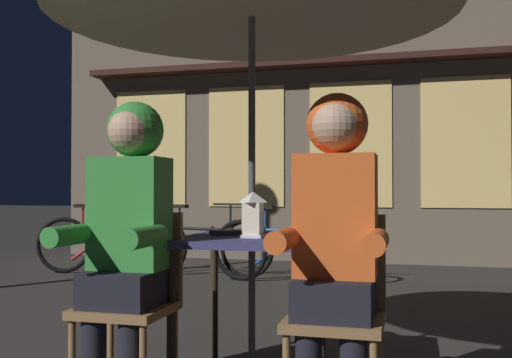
# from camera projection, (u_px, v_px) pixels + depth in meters

# --- Properties ---
(cafe_table) EXTENTS (0.72, 0.72, 0.74)m
(cafe_table) POSITION_uv_depth(u_px,v_px,m) (252.00, 257.00, 3.01)
(cafe_table) COLOR navy
(cafe_table) RESTS_ON ground_plane
(lantern) EXTENTS (0.11, 0.11, 0.23)m
(lantern) POSITION_uv_depth(u_px,v_px,m) (253.00, 213.00, 2.96)
(lantern) COLOR white
(lantern) RESTS_ON cafe_table
(chair_left) EXTENTS (0.40, 0.40, 0.87)m
(chair_left) POSITION_uv_depth(u_px,v_px,m) (133.00, 294.00, 2.77)
(chair_left) COLOR olive
(chair_left) RESTS_ON ground_plane
(chair_right) EXTENTS (0.40, 0.40, 0.87)m
(chair_right) POSITION_uv_depth(u_px,v_px,m) (337.00, 304.00, 2.52)
(chair_right) COLOR olive
(chair_right) RESTS_ON ground_plane
(person_left_hooded) EXTENTS (0.45, 0.56, 1.40)m
(person_left_hooded) POSITION_uv_depth(u_px,v_px,m) (128.00, 219.00, 2.72)
(person_left_hooded) COLOR black
(person_left_hooded) RESTS_ON ground_plane
(person_right_hooded) EXTENTS (0.45, 0.56, 1.40)m
(person_right_hooded) POSITION_uv_depth(u_px,v_px,m) (335.00, 221.00, 2.48)
(person_right_hooded) COLOR black
(person_right_hooded) RESTS_ON ground_plane
(shopfront_building) EXTENTS (10.00, 0.93, 6.20)m
(shopfront_building) POSITION_uv_depth(u_px,v_px,m) (406.00, 37.00, 8.08)
(shopfront_building) COLOR #6B5B4C
(shopfront_building) RESTS_ON ground_plane
(bicycle_nearest) EXTENTS (1.64, 0.46, 0.84)m
(bicycle_nearest) POSITION_uv_depth(u_px,v_px,m) (106.00, 244.00, 6.96)
(bicycle_nearest) COLOR black
(bicycle_nearest) RESTS_ON ground_plane
(bicycle_second) EXTENTS (1.65, 0.41, 0.84)m
(bicycle_second) POSITION_uv_depth(u_px,v_px,m) (200.00, 246.00, 6.62)
(bicycle_second) COLOR black
(bicycle_second) RESTS_ON ground_plane
(bicycle_third) EXTENTS (1.67, 0.31, 0.84)m
(bicycle_third) POSITION_uv_depth(u_px,v_px,m) (289.00, 249.00, 6.33)
(bicycle_third) COLOR black
(bicycle_third) RESTS_ON ground_plane
(book) EXTENTS (0.24, 0.21, 0.02)m
(book) POSITION_uv_depth(u_px,v_px,m) (229.00, 233.00, 3.13)
(book) COLOR black
(book) RESTS_ON cafe_table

